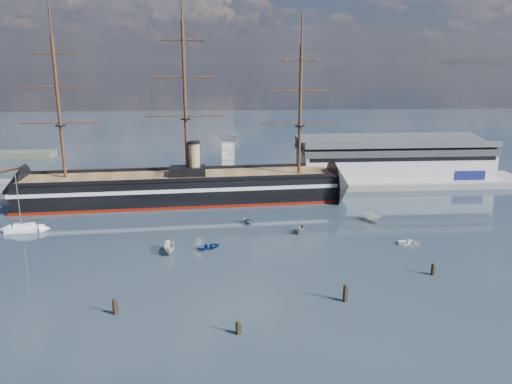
{
  "coord_description": "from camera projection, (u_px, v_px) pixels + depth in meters",
  "views": [
    {
      "loc": [
        0.1,
        -79.77,
        39.06
      ],
      "look_at": [
        8.77,
        35.0,
        9.0
      ],
      "focal_mm": 35.0,
      "sensor_mm": 36.0,
      "label": 1
    }
  ],
  "objects": [
    {
      "name": "sailboat",
      "position": [
        24.0,
        228.0,
        118.31
      ],
      "size": [
        8.85,
        3.56,
        13.77
      ],
      "rotation": [
        0.0,
        0.0,
        0.12
      ],
      "color": "white",
      "rests_on": "ground"
    },
    {
      "name": "motorboat_d",
      "position": [
        247.0,
        223.0,
        124.45
      ],
      "size": [
        6.46,
        5.04,
        2.18
      ],
      "primitive_type": "imported",
      "rotation": [
        0.0,
        0.0,
        0.48
      ],
      "color": "slate",
      "rests_on": "ground"
    },
    {
      "name": "piling_near_left",
      "position": [
        115.0,
        314.0,
        79.66
      ],
      "size": [
        0.64,
        0.64,
        3.34
      ],
      "primitive_type": "cylinder",
      "color": "black",
      "rests_on": "ground"
    },
    {
      "name": "motorboat_c",
      "position": [
        300.0,
        233.0,
        117.43
      ],
      "size": [
        5.17,
        3.42,
        1.94
      ],
      "primitive_type": "imported",
      "rotation": [
        0.0,
        0.0,
        -0.37
      ],
      "color": "slate",
      "rests_on": "ground"
    },
    {
      "name": "ground",
      "position": [
        220.0,
        222.0,
        125.42
      ],
      "size": [
        600.0,
        600.0,
        0.0
      ],
      "primitive_type": "plane",
      "color": "#1B2B3C",
      "rests_on": "ground"
    },
    {
      "name": "quay_tower",
      "position": [
        228.0,
        159.0,
        155.01
      ],
      "size": [
        5.0,
        5.0,
        15.0
      ],
      "color": "silver",
      "rests_on": "ground"
    },
    {
      "name": "warehouse",
      "position": [
        393.0,
        158.0,
        166.22
      ],
      "size": [
        63.0,
        21.0,
        11.6
      ],
      "color": "#B7BABC",
      "rests_on": "ground"
    },
    {
      "name": "motorboat_e",
      "position": [
        410.0,
        245.0,
        110.0
      ],
      "size": [
        1.77,
        3.4,
        1.51
      ],
      "primitive_type": "imported",
      "rotation": [
        0.0,
        0.0,
        1.42
      ],
      "color": "white",
      "rests_on": "ground"
    },
    {
      "name": "piling_near_right",
      "position": [
        344.0,
        302.0,
        83.89
      ],
      "size": [
        0.64,
        0.64,
        3.77
      ],
      "primitive_type": "cylinder",
      "color": "black",
      "rests_on": "ground"
    },
    {
      "name": "piling_far_right",
      "position": [
        432.0,
        275.0,
        94.4
      ],
      "size": [
        0.64,
        0.64,
        3.0
      ],
      "primitive_type": "cylinder",
      "color": "black",
      "rests_on": "ground"
    },
    {
      "name": "motorboat_b",
      "position": [
        209.0,
        249.0,
        107.74
      ],
      "size": [
        2.19,
        3.31,
        1.44
      ],
      "primitive_type": "imported",
      "rotation": [
        0.0,
        0.0,
        1.91
      ],
      "color": "navy",
      "rests_on": "ground"
    },
    {
      "name": "piling_near_mid",
      "position": [
        238.0,
        334.0,
        73.84
      ],
      "size": [
        0.64,
        0.64,
        2.74
      ],
      "primitive_type": "cylinder",
      "color": "black",
      "rests_on": "ground"
    },
    {
      "name": "motorboat_f",
      "position": [
        373.0,
        222.0,
        125.77
      ],
      "size": [
        7.16,
        4.48,
        2.69
      ],
      "primitive_type": "imported",
      "rotation": [
        0.0,
        0.0,
        0.32
      ],
      "color": "white",
      "rests_on": "ground"
    },
    {
      "name": "motorboat_a",
      "position": [
        170.0,
        253.0,
        105.25
      ],
      "size": [
        6.84,
        2.91,
        2.67
      ],
      "primitive_type": "imported",
      "rotation": [
        0.0,
        0.0,
        0.07
      ],
      "color": "beige",
      "rests_on": "ground"
    },
    {
      "name": "warship",
      "position": [
        175.0,
        188.0,
        142.77
      ],
      "size": [
        113.39,
        22.24,
        53.94
      ],
      "rotation": [
        0.0,
        0.0,
        0.07
      ],
      "color": "black",
      "rests_on": "ground"
    },
    {
      "name": "quay",
      "position": [
        250.0,
        187.0,
        160.88
      ],
      "size": [
        180.0,
        18.0,
        2.0
      ],
      "primitive_type": "cube",
      "color": "slate",
      "rests_on": "ground"
    }
  ]
}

